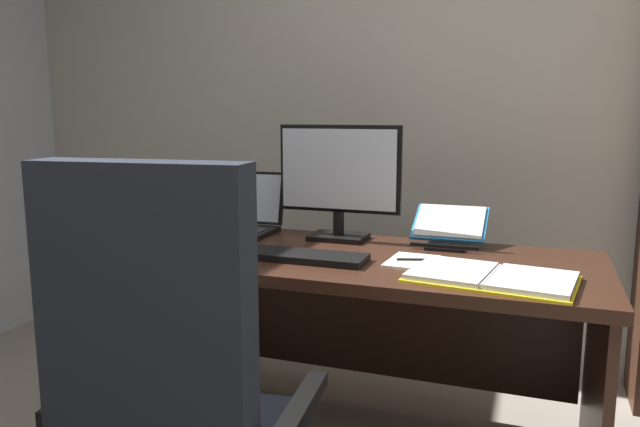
% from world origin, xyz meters
% --- Properties ---
extents(wall_back, '(5.38, 0.12, 2.87)m').
position_xyz_m(wall_back, '(0.00, 1.96, 1.43)').
color(wall_back, beige).
rests_on(wall_back, ground).
extents(desk, '(1.73, 0.72, 0.72)m').
position_xyz_m(desk, '(-0.23, 1.06, 0.53)').
color(desk, '#381E14').
rests_on(desk, ground).
extents(monitor, '(0.49, 0.16, 0.45)m').
position_xyz_m(monitor, '(-0.34, 1.22, 0.95)').
color(monitor, black).
rests_on(monitor, desk).
extents(laptop, '(0.32, 0.29, 0.25)m').
position_xyz_m(laptop, '(-0.79, 1.23, 0.77)').
color(laptop, black).
rests_on(laptop, desk).
extents(keyboard, '(0.42, 0.15, 0.02)m').
position_xyz_m(keyboard, '(-0.34, 0.86, 0.73)').
color(keyboard, black).
rests_on(keyboard, desk).
extents(computer_mouse, '(0.06, 0.10, 0.04)m').
position_xyz_m(computer_mouse, '(-0.64, 0.86, 0.74)').
color(computer_mouse, black).
rests_on(computer_mouse, desk).
extents(reading_stand_with_book, '(0.27, 0.25, 0.14)m').
position_xyz_m(reading_stand_with_book, '(0.08, 1.27, 0.79)').
color(reading_stand_with_book, black).
rests_on(reading_stand_with_book, desk).
extents(open_binder, '(0.52, 0.36, 0.02)m').
position_xyz_m(open_binder, '(0.27, 0.81, 0.73)').
color(open_binder, yellow).
rests_on(open_binder, desk).
extents(notepad, '(0.16, 0.22, 0.01)m').
position_xyz_m(notepad, '(0.01, 0.94, 0.73)').
color(notepad, silver).
rests_on(notepad, desk).
extents(pen, '(0.14, 0.05, 0.01)m').
position_xyz_m(pen, '(0.03, 0.94, 0.74)').
color(pen, black).
rests_on(pen, notepad).
extents(coffee_mug, '(0.08, 0.08, 0.09)m').
position_xyz_m(coffee_mug, '(-0.94, 0.99, 0.77)').
color(coffee_mug, maroon).
rests_on(coffee_mug, desk).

